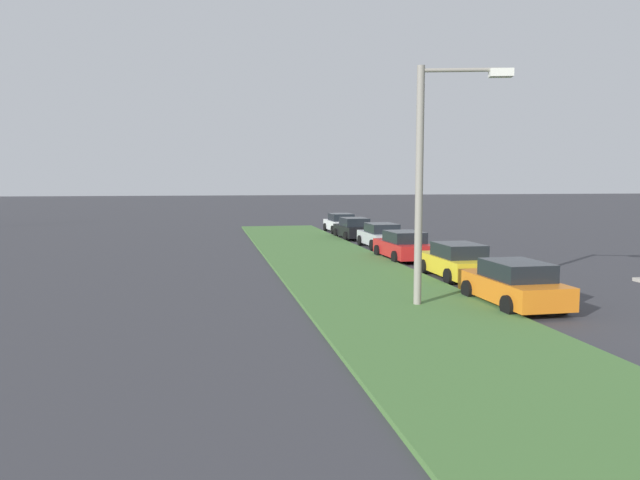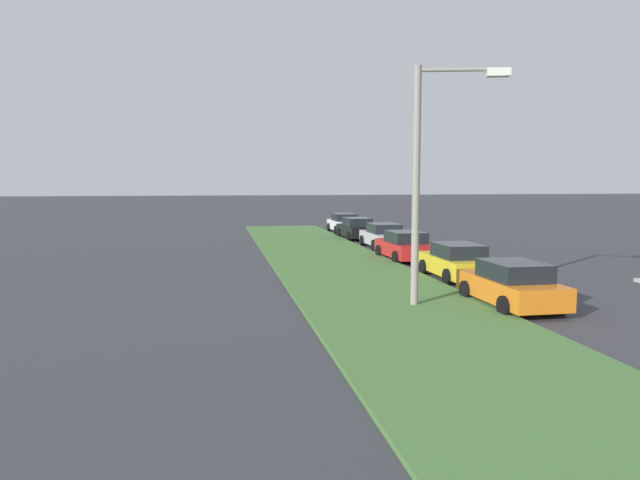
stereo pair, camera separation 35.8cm
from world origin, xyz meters
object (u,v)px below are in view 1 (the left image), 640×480
(parked_car_white, at_px, (341,223))
(streetlight, at_px, (431,168))
(parked_car_black, at_px, (354,229))
(parked_car_silver, at_px, (381,236))
(parked_car_yellow, at_px, (457,261))
(parked_car_orange, at_px, (514,284))
(parked_car_red, at_px, (403,246))

(parked_car_white, height_order, streetlight, streetlight)
(parked_car_black, bearing_deg, parked_car_white, -4.73)
(parked_car_silver, xyz_separation_m, streetlight, (-16.55, 3.35, 3.67))
(parked_car_white, bearing_deg, parked_car_yellow, 178.81)
(parked_car_white, relative_size, streetlight, 0.58)
(streetlight, bearing_deg, parked_car_yellow, -31.87)
(parked_car_yellow, bearing_deg, parked_car_black, 0.32)
(parked_car_white, bearing_deg, parked_car_orange, 177.99)
(parked_car_orange, bearing_deg, parked_car_black, -1.45)
(parked_car_red, bearing_deg, streetlight, 163.37)
(parked_car_orange, distance_m, parked_car_black, 22.39)
(parked_car_black, height_order, parked_car_white, same)
(parked_car_orange, relative_size, streetlight, 0.58)
(parked_car_black, bearing_deg, streetlight, 170.20)
(streetlight, bearing_deg, parked_car_red, -14.68)
(parked_car_orange, xyz_separation_m, streetlight, (0.29, 2.74, 3.67))
(parked_car_orange, xyz_separation_m, parked_car_black, (22.38, -0.32, 0.00))
(parked_car_yellow, xyz_separation_m, parked_car_white, (22.23, -0.14, 0.00))
(parked_car_yellow, distance_m, parked_car_silver, 11.44)
(parked_car_silver, xyz_separation_m, parked_car_black, (5.54, 0.29, 0.00))
(parked_car_white, distance_m, streetlight, 27.78)
(parked_car_yellow, height_order, parked_car_white, same)
(parked_car_orange, distance_m, parked_car_red, 11.35)
(parked_car_black, height_order, streetlight, streetlight)
(parked_car_yellow, xyz_separation_m, parked_car_silver, (11.44, -0.18, 0.00))
(parked_car_orange, height_order, parked_car_yellow, same)
(streetlight, bearing_deg, parked_car_black, -7.89)
(parked_car_black, xyz_separation_m, streetlight, (-22.09, 3.06, 3.67))
(parked_car_yellow, height_order, parked_car_silver, same)
(streetlight, bearing_deg, parked_car_orange, -96.09)
(parked_car_black, xyz_separation_m, parked_car_white, (5.24, -0.26, 0.00))
(parked_car_red, height_order, parked_car_silver, same)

